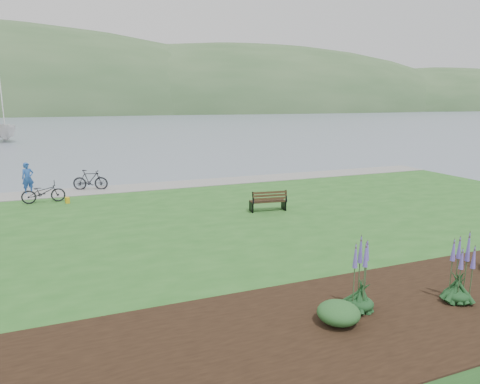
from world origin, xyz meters
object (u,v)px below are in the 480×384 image
(park_bench, at_px, (268,201))
(bicycle_a, at_px, (43,192))
(sailboat, at_px, (7,142))
(person, at_px, (27,175))

(park_bench, relative_size, bicycle_a, 0.84)
(bicycle_a, relative_size, sailboat, 0.07)
(person, distance_m, bicycle_a, 2.73)
(park_bench, distance_m, bicycle_a, 10.65)
(park_bench, xyz_separation_m, sailboat, (-15.41, 45.69, -0.88))
(park_bench, bearing_deg, person, 148.70)
(sailboat, bearing_deg, person, -95.66)
(park_bench, relative_size, sailboat, 0.06)
(person, relative_size, bicycle_a, 0.99)
(person, xyz_separation_m, sailboat, (-5.39, 37.75, -1.35))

